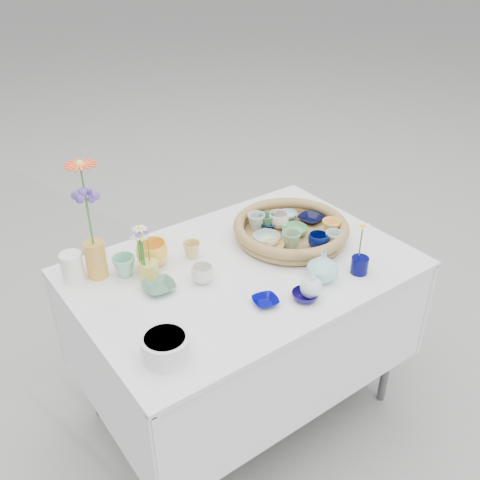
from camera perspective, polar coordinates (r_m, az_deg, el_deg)
ground at (r=2.54m, az=0.28°, el=-17.23°), size 80.00×80.00×0.00m
display_table at (r=2.54m, az=0.28°, el=-17.23°), size 1.26×0.86×0.77m
wicker_tray at (r=2.20m, az=5.44°, el=1.07°), size 0.47×0.47×0.08m
tray_ceramic_0 at (r=2.26m, az=2.98°, el=1.97°), size 0.16×0.16×0.03m
tray_ceramic_1 at (r=2.31m, az=7.55°, el=2.25°), size 0.12×0.12×0.03m
tray_ceramic_2 at (r=2.21m, az=9.66°, el=1.29°), size 0.09×0.09×0.07m
tray_ceramic_3 at (r=2.20m, az=5.82°, el=0.99°), size 0.12×0.12×0.03m
tray_ceramic_4 at (r=2.10m, az=5.49°, el=-0.00°), size 0.09×0.09×0.07m
tray_ceramic_5 at (r=2.14m, az=2.86°, el=0.10°), size 0.14×0.14×0.03m
tray_ceramic_6 at (r=2.22m, az=1.74°, el=1.98°), size 0.09×0.09×0.07m
tray_ceramic_7 at (r=2.24m, az=4.15°, el=2.12°), size 0.10×0.10×0.07m
tray_ceramic_8 at (r=2.33m, az=5.12°, el=2.65°), size 0.11×0.11×0.02m
tray_ceramic_9 at (r=2.11m, az=8.33°, el=-0.13°), size 0.11×0.11×0.06m
tray_ceramic_10 at (r=2.09m, az=3.56°, el=-0.73°), size 0.10×0.10×0.03m
tray_ceramic_11 at (r=2.14m, az=9.93°, el=0.10°), size 0.09×0.09×0.06m
tray_ceramic_12 at (r=2.23m, az=2.89°, el=1.99°), size 0.07×0.07×0.06m
loose_ceramic_0 at (r=2.05m, az=-9.35°, el=-1.45°), size 0.15×0.15×0.09m
loose_ceramic_1 at (r=2.08m, az=-5.17°, el=-1.04°), size 0.09×0.09×0.06m
loose_ceramic_2 at (r=1.92m, az=-8.64°, el=-4.99°), size 0.13×0.13×0.03m
loose_ceramic_3 at (r=1.94m, az=-4.04°, el=-3.65°), size 0.09×0.09×0.06m
loose_ceramic_4 at (r=1.84m, az=2.73°, el=-6.54°), size 0.11×0.11×0.02m
loose_ceramic_5 at (r=2.01m, az=-12.24°, el=-2.72°), size 0.09×0.09×0.08m
loose_ceramic_6 at (r=1.87m, az=6.95°, el=-5.94°), size 0.11×0.11×0.03m
fluted_bowl at (r=1.64m, az=-7.95°, el=-11.24°), size 0.18×0.18×0.08m
bud_vase_paleblue at (r=1.86m, az=7.66°, el=-4.53°), size 0.09×0.09×0.12m
bud_vase_seafoam at (r=1.95m, az=8.82°, el=-2.73°), size 0.14×0.14×0.12m
bud_vase_cobalt at (r=2.03m, az=12.63°, el=-2.63°), size 0.08×0.08×0.06m
single_daisy at (r=1.99m, az=12.76°, el=-0.14°), size 0.10×0.10×0.14m
tall_vase_yellow at (r=2.01m, az=-15.10°, el=-2.01°), size 0.10×0.10×0.14m
gerbera at (r=1.89m, az=-16.01°, el=3.49°), size 0.16×0.16×0.32m
hydrangea at (r=1.93m, az=-15.75°, el=2.12°), size 0.10×0.10×0.26m
white_pitcher at (r=2.03m, az=-17.45°, el=-2.75°), size 0.14×0.12×0.11m
daisy_cup at (r=1.97m, az=-9.67°, el=-3.31°), size 0.08×0.08×0.08m
daisy_posy at (r=1.91m, az=-10.25°, el=-0.42°), size 0.10×0.10×0.15m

